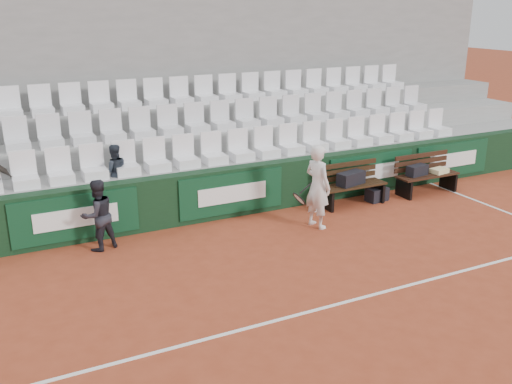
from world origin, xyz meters
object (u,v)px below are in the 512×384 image
(water_bottle_far, at_px, (383,196))
(ball_kid, at_px, (98,215))
(sports_bag_left, at_px, (351,178))
(bench_right, at_px, (427,184))
(sports_bag_ground, at_px, (377,194))
(water_bottle_near, at_px, (315,206))
(tennis_player, at_px, (318,186))
(spectator_c, at_px, (113,148))
(sports_bag_right, at_px, (417,170))
(bench_left, at_px, (352,194))

(water_bottle_far, distance_m, ball_kid, 6.06)
(sports_bag_left, bearing_deg, bench_right, -3.76)
(water_bottle_far, bearing_deg, sports_bag_ground, 139.37)
(water_bottle_near, xyz_separation_m, tennis_player, (-0.41, -0.71, 0.68))
(water_bottle_near, bearing_deg, water_bottle_far, -3.15)
(sports_bag_ground, xyz_separation_m, water_bottle_far, (0.09, -0.08, -0.02))
(tennis_player, bearing_deg, water_bottle_near, 59.88)
(bench_right, height_order, water_bottle_far, bench_right)
(sports_bag_left, xyz_separation_m, sports_bag_ground, (0.67, -0.05, -0.44))
(spectator_c, bearing_deg, sports_bag_right, 174.31)
(sports_bag_ground, bearing_deg, spectator_c, 168.48)
(bench_right, bearing_deg, sports_bag_right, 171.76)
(sports_bag_right, distance_m, tennis_player, 3.11)
(bench_left, bearing_deg, tennis_player, -151.40)
(tennis_player, bearing_deg, sports_bag_right, 12.31)
(water_bottle_near, height_order, water_bottle_far, water_bottle_near)
(sports_bag_right, height_order, sports_bag_ground, sports_bag_right)
(sports_bag_ground, xyz_separation_m, ball_kid, (-5.94, 0.06, 0.49))
(bench_left, bearing_deg, bench_right, -3.42)
(sports_bag_left, bearing_deg, spectator_c, 167.49)
(bench_left, xyz_separation_m, bench_right, (1.96, -0.12, 0.00))
(bench_left, xyz_separation_m, tennis_player, (-1.35, -0.74, 0.58))
(sports_bag_right, relative_size, tennis_player, 0.31)
(water_bottle_far, xyz_separation_m, spectator_c, (-5.47, 1.18, 1.40))
(sports_bag_left, bearing_deg, bench_left, -19.20)
(bench_right, distance_m, water_bottle_near, 2.90)
(sports_bag_left, relative_size, ball_kid, 0.50)
(bench_left, relative_size, bench_right, 1.00)
(bench_right, relative_size, ball_kid, 1.19)
(water_bottle_far, height_order, tennis_player, tennis_player)
(sports_bag_ground, distance_m, spectator_c, 5.66)
(bench_left, distance_m, sports_bag_ground, 0.64)
(bench_right, xyz_separation_m, water_bottle_far, (-1.23, -0.00, -0.10))
(water_bottle_near, distance_m, ball_kid, 4.40)
(ball_kid, bearing_deg, bench_right, 160.48)
(bench_right, height_order, water_bottle_near, bench_right)
(sports_bag_ground, relative_size, tennis_player, 0.29)
(bench_left, bearing_deg, sports_bag_ground, -3.42)
(bench_left, height_order, spectator_c, spectator_c)
(sports_bag_left, height_order, spectator_c, spectator_c)
(sports_bag_right, bearing_deg, sports_bag_left, 176.97)
(sports_bag_ground, bearing_deg, bench_left, 176.58)
(sports_bag_left, relative_size, sports_bag_ground, 1.34)
(bench_right, bearing_deg, ball_kid, 178.89)
(sports_bag_right, height_order, spectator_c, spectator_c)
(sports_bag_right, bearing_deg, bench_right, -8.24)
(spectator_c, bearing_deg, bench_right, 174.39)
(ball_kid, bearing_deg, water_bottle_far, 160.24)
(tennis_player, xyz_separation_m, spectator_c, (-3.39, 1.80, 0.71))
(water_bottle_far, bearing_deg, tennis_player, -163.41)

